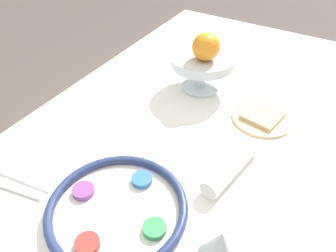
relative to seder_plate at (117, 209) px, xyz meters
name	(u,v)px	position (x,y,z in m)	size (l,w,h in m)	color
dining_table	(189,211)	(0.34, -0.02, -0.40)	(1.59, 0.91, 0.78)	white
seder_plate	(117,209)	(0.00, 0.00, 0.00)	(0.31, 0.31, 0.03)	white
wine_glass	(219,247)	(-0.01, -0.24, 0.08)	(0.07, 0.07, 0.13)	silver
fruit_stand	(203,62)	(0.54, 0.06, 0.08)	(0.21, 0.21, 0.12)	silver
orange_fruit	(206,47)	(0.51, 0.05, 0.15)	(0.08, 0.08, 0.08)	orange
bread_plate	(262,117)	(0.48, -0.16, -0.01)	(0.18, 0.18, 0.02)	tan
napkin_roll	(231,167)	(0.23, -0.16, 0.01)	(0.20, 0.08, 0.05)	white
fork_left	(13,187)	(-0.07, 0.25, -0.01)	(0.05, 0.17, 0.01)	silver
fork_right	(23,179)	(-0.04, 0.25, -0.01)	(0.04, 0.17, 0.01)	silver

